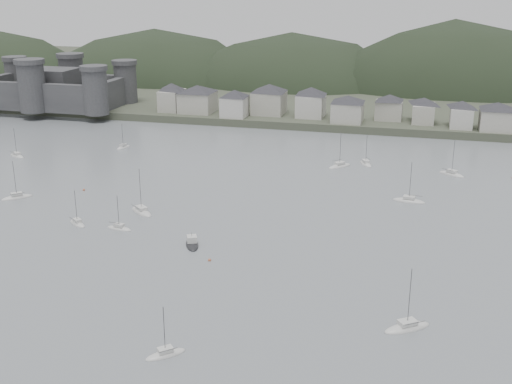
# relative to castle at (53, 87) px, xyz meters

# --- Properties ---
(far_shore_land) EXTENTS (900.00, 250.00, 3.00)m
(far_shore_land) POSITION_rel_castle_xyz_m (120.00, 115.20, -9.46)
(far_shore_land) COLOR #383D2D
(far_shore_land) RESTS_ON ground
(forested_ridge) EXTENTS (851.55, 103.94, 102.57)m
(forested_ridge) POSITION_rel_castle_xyz_m (124.83, 89.60, -22.25)
(forested_ridge) COLOR black
(forested_ridge) RESTS_ON ground
(castle) EXTENTS (66.00, 43.00, 20.00)m
(castle) POSITION_rel_castle_xyz_m (0.00, 0.00, 0.00)
(castle) COLOR #37373A
(castle) RESTS_ON far_shore_land
(waterfront_town) EXTENTS (451.48, 28.46, 12.92)m
(waterfront_town) POSITION_rel_castle_xyz_m (170.59, 3.54, -2.30)
(waterfront_town) COLOR #A4A295
(waterfront_town) RESTS_ON far_shore_land
(moored_fleet) EXTENTS (226.78, 168.14, 12.29)m
(moored_fleet) POSITION_rel_castle_xyz_m (113.52, -113.02, -10.79)
(moored_fleet) COLOR beige
(moored_fleet) RESTS_ON ground
(motor_launch_far) EXTENTS (5.66, 8.00, 3.81)m
(motor_launch_far) POSITION_rel_castle_xyz_m (111.25, -127.17, -10.67)
(motor_launch_far) COLOR black
(motor_launch_far) RESTS_ON ground
(mooring_buoys) EXTENTS (127.86, 145.52, 0.70)m
(mooring_buoys) POSITION_rel_castle_xyz_m (114.31, -107.11, -10.81)
(mooring_buoys) COLOR #B15D3B
(mooring_buoys) RESTS_ON ground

